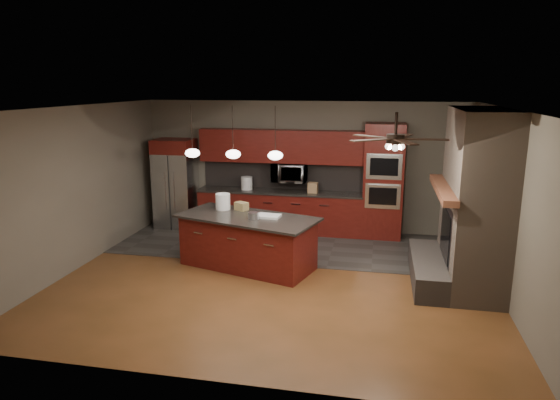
% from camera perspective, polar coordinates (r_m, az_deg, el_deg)
% --- Properties ---
extents(ground, '(7.00, 7.00, 0.00)m').
position_cam_1_polar(ground, '(8.39, -0.50, -8.97)').
color(ground, brown).
rests_on(ground, ground).
extents(ceiling, '(7.00, 6.00, 0.02)m').
position_cam_1_polar(ceiling, '(7.78, -0.54, 10.50)').
color(ceiling, white).
rests_on(ceiling, back_wall).
extents(back_wall, '(7.00, 0.02, 2.80)m').
position_cam_1_polar(back_wall, '(10.87, 2.76, 3.85)').
color(back_wall, '#645C50').
rests_on(back_wall, ground).
extents(right_wall, '(0.02, 6.00, 2.80)m').
position_cam_1_polar(right_wall, '(8.03, 24.72, -0.75)').
color(right_wall, '#645C50').
rests_on(right_wall, ground).
extents(left_wall, '(0.02, 6.00, 2.80)m').
position_cam_1_polar(left_wall, '(9.33, -22.06, 1.31)').
color(left_wall, '#645C50').
rests_on(left_wall, ground).
extents(slate_tile_patch, '(7.00, 2.40, 0.01)m').
position_cam_1_polar(slate_tile_patch, '(10.05, 1.63, -5.13)').
color(slate_tile_patch, '#373532').
rests_on(slate_tile_patch, ground).
extents(fireplace_column, '(1.30, 2.10, 2.80)m').
position_cam_1_polar(fireplace_column, '(8.34, 20.97, -0.64)').
color(fireplace_column, '#796756').
rests_on(fireplace_column, ground).
extents(back_cabinetry, '(3.59, 0.64, 2.20)m').
position_cam_1_polar(back_cabinetry, '(10.80, 0.03, 1.07)').
color(back_cabinetry, maroon).
rests_on(back_cabinetry, ground).
extents(oven_tower, '(0.80, 0.63, 2.38)m').
position_cam_1_polar(oven_tower, '(10.48, 11.71, 2.08)').
color(oven_tower, maroon).
rests_on(oven_tower, ground).
extents(microwave, '(0.73, 0.41, 0.50)m').
position_cam_1_polar(microwave, '(10.69, 1.09, 3.16)').
color(microwave, silver).
rests_on(microwave, back_cabinetry).
extents(refrigerator, '(0.84, 0.75, 1.97)m').
position_cam_1_polar(refrigerator, '(11.35, -11.83, 1.86)').
color(refrigerator, silver).
rests_on(refrigerator, ground).
extents(kitchen_island, '(2.63, 1.75, 0.92)m').
position_cam_1_polar(kitchen_island, '(8.78, -3.72, -4.75)').
color(kitchen_island, maroon).
rests_on(kitchen_island, ground).
extents(white_bucket, '(0.27, 0.27, 0.29)m').
position_cam_1_polar(white_bucket, '(9.14, -6.54, -0.18)').
color(white_bucket, white).
rests_on(white_bucket, kitchen_island).
extents(paint_can, '(0.20, 0.20, 0.12)m').
position_cam_1_polar(paint_can, '(8.44, -3.06, -1.83)').
color(paint_can, '#B0B0B5').
rests_on(paint_can, kitchen_island).
extents(paint_tray, '(0.43, 0.32, 0.04)m').
position_cam_1_polar(paint_tray, '(8.58, -1.34, -1.85)').
color(paint_tray, silver).
rests_on(paint_tray, kitchen_island).
extents(cardboard_box, '(0.28, 0.25, 0.14)m').
position_cam_1_polar(cardboard_box, '(9.07, -4.43, -0.71)').
color(cardboard_box, olive).
rests_on(cardboard_box, kitchen_island).
extents(counter_bucket, '(0.33, 0.33, 0.28)m').
position_cam_1_polar(counter_bucket, '(10.89, -3.82, 1.93)').
color(counter_bucket, white).
rests_on(counter_bucket, back_cabinetry).
extents(counter_box, '(0.21, 0.17, 0.22)m').
position_cam_1_polar(counter_box, '(10.56, 3.78, 1.42)').
color(counter_box, '#A88156').
rests_on(counter_box, back_cabinetry).
extents(pendant_left, '(0.26, 0.26, 0.92)m').
position_cam_1_polar(pendant_left, '(9.00, -9.97, 5.33)').
color(pendant_left, black).
rests_on(pendant_left, ceiling).
extents(pendant_center, '(0.26, 0.26, 0.92)m').
position_cam_1_polar(pendant_center, '(8.76, -5.37, 5.26)').
color(pendant_center, black).
rests_on(pendant_center, ceiling).
extents(pendant_right, '(0.26, 0.26, 0.92)m').
position_cam_1_polar(pendant_right, '(8.57, -0.54, 5.14)').
color(pendant_right, black).
rests_on(pendant_right, ceiling).
extents(ceiling_fan, '(1.27, 1.33, 0.41)m').
position_cam_1_polar(ceiling_fan, '(6.84, 13.06, 6.90)').
color(ceiling_fan, black).
rests_on(ceiling_fan, ceiling).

